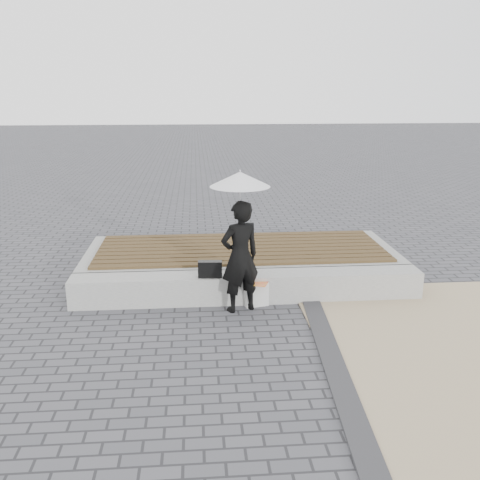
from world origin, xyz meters
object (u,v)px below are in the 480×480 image
Objects in this scene: seating_ledge at (248,287)px; parasol at (240,179)px; handbag at (210,269)px; canvas_tote at (256,294)px; woman at (240,257)px.

parasol is (-0.14, -0.37, 1.61)m from seating_ledge.
parasol is at bearing -111.41° from seating_ledge.
seating_ledge is 0.64m from handbag.
seating_ledge is 15.09× the size of handbag.
handbag is 0.73m from canvas_tote.
seating_ledge is 0.69m from woman.
parasol reaches higher than seating_ledge.
woman is 4.63× the size of handbag.
handbag is at bearing 156.44° from canvas_tote.
parasol is at bearing -27.77° from handbag.
woman is 0.53m from handbag.
handbag reaches higher than canvas_tote.
woman is 1.53× the size of parasol.
parasol is 1.38m from handbag.
canvas_tote is (0.24, 0.14, -1.64)m from parasol.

